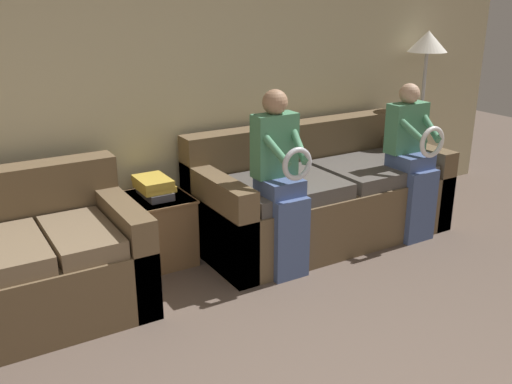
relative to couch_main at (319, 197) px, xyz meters
The scene contains 8 objects.
wall_back 1.84m from the couch_main, 160.44° to the left, with size 7.86×0.06×2.55m.
couch_main is the anchor object (origin of this frame).
couch_side 2.34m from the couch_main, behind, with size 1.52×0.91×0.86m.
child_left_seated 0.82m from the couch_main, 148.61° to the right, with size 0.32×0.38×1.29m.
child_right_seated 0.80m from the couch_main, 31.82° to the right, with size 0.34×0.37×1.23m.
side_shelf 1.32m from the couch_main, behind, with size 0.46×0.50×0.50m.
book_stack 1.34m from the couch_main, 169.79° to the left, with size 0.23×0.32×0.14m.
floor_lamp 1.69m from the couch_main, ahead, with size 0.35×0.35×1.57m.
Camera 1 is at (-1.18, -0.91, 1.88)m, focal length 40.00 mm.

